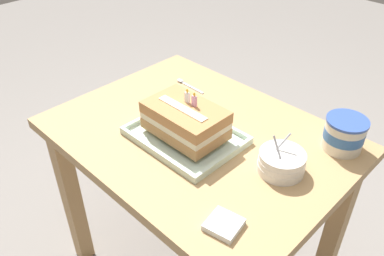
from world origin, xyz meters
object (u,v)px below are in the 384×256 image
serving_spoon_near_tray (185,83)px  bowl_stack (281,162)px  foil_tray (186,137)px  napkin_pile (224,225)px  birthday_cake (185,120)px  ice_cream_tub (344,134)px

serving_spoon_near_tray → bowl_stack: bearing=-16.0°
foil_tray → napkin_pile: bearing=-30.0°
foil_tray → birthday_cake: 0.06m
foil_tray → napkin_pile: foil_tray is taller
foil_tray → bowl_stack: bowl_stack is taller
bowl_stack → napkin_pile: bearing=-85.7°
bowl_stack → ice_cream_tub: size_ratio=1.09×
foil_tray → ice_cream_tub: (0.38, 0.31, 0.05)m
serving_spoon_near_tray → napkin_pile: size_ratio=1.51×
birthday_cake → napkin_pile: size_ratio=2.62×
foil_tray → serving_spoon_near_tray: 0.35m
bowl_stack → serving_spoon_near_tray: bowl_stack is taller
birthday_cake → ice_cream_tub: bearing=39.2°
ice_cream_tub → serving_spoon_near_tray: (-0.63, -0.06, -0.05)m
birthday_cake → bowl_stack: (0.30, 0.09, -0.04)m
bowl_stack → serving_spoon_near_tray: 0.58m
ice_cream_tub → napkin_pile: size_ratio=1.32×
serving_spoon_near_tray → napkin_pile: napkin_pile is taller
napkin_pile → ice_cream_tub: bearing=84.0°
bowl_stack → napkin_pile: size_ratio=1.44×
ice_cream_tub → napkin_pile: 0.50m
serving_spoon_near_tray → napkin_pile: bearing=-36.8°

